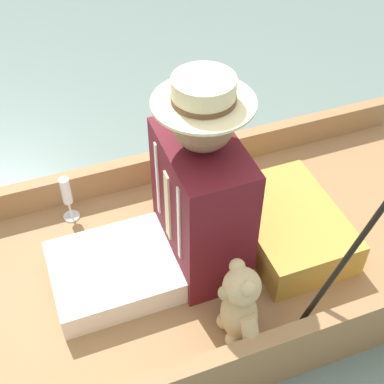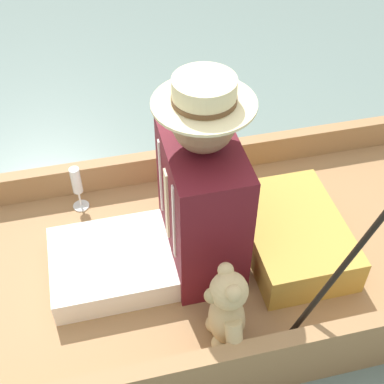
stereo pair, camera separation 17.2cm
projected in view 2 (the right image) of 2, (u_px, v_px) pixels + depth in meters
The scene contains 7 objects.
ground_plane at pixel (187, 281), 2.28m from camera, with size 16.00×16.00×0.00m, color slate.
punt_boat at pixel (186, 268), 2.22m from camera, with size 1.09×2.58×0.29m.
seat_cushion at pixel (293, 235), 2.16m from camera, with size 0.55×0.38×0.16m.
seated_person at pixel (183, 207), 1.96m from camera, with size 0.44×0.76×0.84m.
teddy_bear at pixel (226, 310), 1.81m from camera, with size 0.25×0.15×0.36m.
wine_glass at pixel (77, 184), 2.29m from camera, with size 0.07×0.07×0.22m.
walking_cane at pixel (347, 261), 1.65m from camera, with size 0.04×0.28×0.69m.
Camera 2 is at (-1.34, 0.29, 1.86)m, focal length 50.00 mm.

